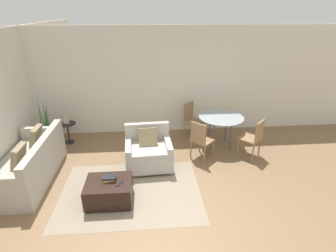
% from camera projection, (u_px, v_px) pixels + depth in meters
% --- Properties ---
extents(ground_plane, '(20.00, 20.00, 0.00)m').
position_uv_depth(ground_plane, '(158.00, 218.00, 4.23)').
color(ground_plane, brown).
extents(wall_back, '(12.00, 0.06, 2.75)m').
position_uv_depth(wall_back, '(151.00, 82.00, 6.74)').
color(wall_back, silver).
rests_on(wall_back, ground_plane).
extents(area_rug, '(2.54, 1.88, 0.01)m').
position_uv_depth(area_rug, '(131.00, 192.00, 4.84)').
color(area_rug, gray).
rests_on(area_rug, ground_plane).
extents(couch, '(0.91, 2.00, 0.93)m').
position_uv_depth(couch, '(29.00, 166.00, 5.08)').
color(couch, '#B2ADA3').
rests_on(couch, ground_plane).
extents(armchair, '(0.99, 0.88, 0.86)m').
position_uv_depth(armchair, '(149.00, 152.00, 5.52)').
color(armchair, '#B2ADA3').
rests_on(armchair, ground_plane).
extents(ottoman, '(0.78, 0.62, 0.40)m').
position_uv_depth(ottoman, '(109.00, 191.00, 4.52)').
color(ottoman, black).
rests_on(ottoman, ground_plane).
extents(book_stack, '(0.25, 0.20, 0.08)m').
position_uv_depth(book_stack, '(109.00, 178.00, 4.48)').
color(book_stack, gold).
rests_on(book_stack, ottoman).
extents(tv_remote_primary, '(0.12, 0.16, 0.01)m').
position_uv_depth(tv_remote_primary, '(120.00, 184.00, 4.40)').
color(tv_remote_primary, black).
rests_on(tv_remote_primary, ottoman).
extents(potted_plant, '(0.42, 0.42, 1.22)m').
position_uv_depth(potted_plant, '(48.00, 135.00, 6.50)').
color(potted_plant, brown).
rests_on(potted_plant, ground_plane).
extents(side_table, '(0.42, 0.42, 0.52)m').
position_uv_depth(side_table, '(68.00, 129.00, 6.48)').
color(side_table, black).
rests_on(side_table, ground_plane).
extents(picture_frame, '(0.15, 0.07, 0.21)m').
position_uv_depth(picture_frame, '(66.00, 120.00, 6.37)').
color(picture_frame, '#8C6647').
rests_on(picture_frame, side_table).
extents(dining_table, '(1.06, 1.06, 0.76)m').
position_uv_depth(dining_table, '(221.00, 120.00, 6.23)').
color(dining_table, '#99A8AD').
rests_on(dining_table, ground_plane).
extents(dining_chair_near_left, '(0.59, 0.59, 0.90)m').
position_uv_depth(dining_chair_near_left, '(201.00, 138.00, 5.70)').
color(dining_chair_near_left, '#93704C').
rests_on(dining_chair_near_left, ground_plane).
extents(dining_chair_near_right, '(0.59, 0.59, 0.90)m').
position_uv_depth(dining_chair_near_right, '(254.00, 136.00, 5.78)').
color(dining_chair_near_right, '#93704C').
rests_on(dining_chair_near_right, ground_plane).
extents(dining_chair_far_left, '(0.59, 0.59, 0.90)m').
position_uv_depth(dining_chair_far_left, '(192.00, 117.00, 6.79)').
color(dining_chair_far_left, '#93704C').
rests_on(dining_chair_far_left, ground_plane).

